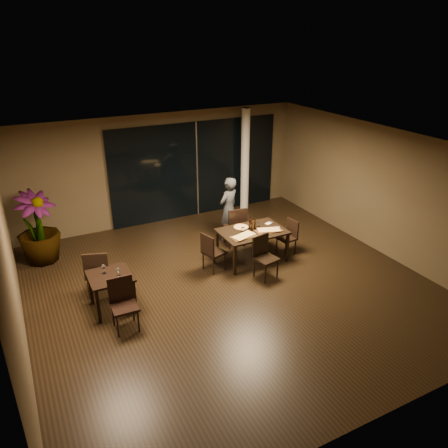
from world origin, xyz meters
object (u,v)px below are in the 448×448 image
Objects in this scene: side_table at (111,281)px; chair_side_far at (98,271)px; chair_side_near at (123,301)px; potted_plant at (38,228)px; chair_main_near at (264,254)px; main_table at (252,234)px; diner at (229,209)px; chair_main_left at (211,250)px; chair_main_right at (289,235)px; chair_main_far at (236,225)px; bottle_b at (255,224)px; bottle_a at (252,225)px; bottle_c at (250,223)px.

side_table is 0.78× the size of chair_side_far.
chair_side_near is 0.58× the size of potted_plant.
main_table is at bearing 68.01° from chair_main_near.
potted_plant reaches higher than diner.
chair_side_near is at bearing -85.00° from side_table.
chair_main_left reaches higher than chair_main_right.
chair_main_near reaches higher than chair_main_left.
chair_main_left is (-1.07, -0.05, -0.16)m from main_table.
side_table is 0.65m from chair_side_near.
bottle_b is (0.09, -0.75, 0.31)m from chair_main_far.
potted_plant is 4.88m from bottle_a.
diner is (0.02, 1.23, 0.16)m from main_table.
bottle_a is 0.10m from bottle_b.
bottle_b is (3.43, 1.17, 0.34)m from chair_side_near.
side_table is at bearing -169.84° from bottle_c.
chair_main_right reaches higher than main_table.
chair_main_left is at bearing -171.71° from bottle_c.
potted_plant is at bearing -48.81° from chair_side_far.
chair_main_right is 0.99m from bottle_b.
chair_side_far reaches higher than chair_side_near.
chair_main_left is at bearing -176.72° from bottle_a.
chair_main_left is at bearing 11.02° from side_table.
chair_main_left is 0.94× the size of chair_side_near.
chair_main_near is 1.13× the size of chair_main_right.
chair_side_far is 3.53m from bottle_a.
chair_main_right is 0.86× the size of chair_side_near.
chair_main_near is (3.25, -0.25, -0.09)m from side_table.
bottle_c is at bearing 65.30° from diner.
chair_main_left is 1.71m from diner.
potted_plant reaches higher than chair_main_near.
chair_side_far is at bearing 155.70° from chair_main_near.
bottle_a reaches higher than chair_side_near.
potted_plant is (-5.38, 2.26, 0.38)m from chair_main_right.
chair_main_far is 1.32m from chair_main_right.
main_table is at bearing -162.42° from chair_side_far.
chair_side_far is (-2.46, 0.11, 0.06)m from chair_main_left.
bottle_a is at bearing -102.86° from chair_main_right.
chair_main_right is at bearing -107.41° from chair_main_left.
chair_side_near is at bearing 11.44° from diner.
bottle_a is (3.33, 1.15, 0.34)m from chair_side_near.
bottle_c is (3.53, 0.04, 0.33)m from chair_side_far.
potted_plant is (-0.87, 2.10, 0.27)m from chair_side_far.
potted_plant reaches higher than chair_main_far.
chair_main_right is 2.76× the size of bottle_c.
bottle_c reaches higher than chair_side_far.
potted_plant is 6.33× the size of bottle_a.
chair_main_left is 1.22m from bottle_b.
diner is 4.52m from potted_plant.
chair_main_far reaches higher than chair_side_far.
diner is at bearing -151.02° from chair_main_right.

